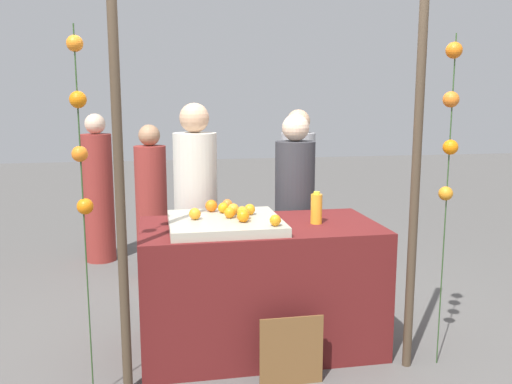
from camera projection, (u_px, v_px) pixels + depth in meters
name	position (u px, v px, depth m)	size (l,w,h in m)	color
ground_plane	(260.00, 345.00, 3.85)	(24.00, 24.00, 0.00)	#565451
stall_counter	(260.00, 286.00, 3.77)	(1.62, 0.84, 0.88)	#5B1919
orange_tray	(225.00, 223.00, 3.62)	(0.74, 0.71, 0.06)	#B2AD99
orange_0	(195.00, 214.00, 3.57)	(0.08, 0.08, 0.08)	orange
orange_1	(233.00, 209.00, 3.72)	(0.08, 0.08, 0.08)	orange
orange_2	(223.00, 208.00, 3.78)	(0.07, 0.07, 0.07)	orange
orange_3	(242.00, 212.00, 3.66)	(0.07, 0.07, 0.07)	orange
orange_4	(250.00, 209.00, 3.72)	(0.08, 0.08, 0.08)	orange
orange_5	(244.00, 213.00, 3.59)	(0.08, 0.08, 0.08)	orange
orange_6	(230.00, 213.00, 3.62)	(0.07, 0.07, 0.07)	orange
orange_7	(243.00, 216.00, 3.50)	(0.08, 0.08, 0.08)	orange
orange_8	(275.00, 220.00, 3.40)	(0.07, 0.07, 0.07)	orange
orange_9	(227.00, 204.00, 3.92)	(0.07, 0.07, 0.07)	orange
orange_10	(211.00, 206.00, 3.83)	(0.08, 0.08, 0.08)	orange
juice_bottle	(316.00, 208.00, 3.72)	(0.08, 0.08, 0.22)	#F9A028
chalkboard_sign	(291.00, 352.00, 3.29)	(0.39, 0.03, 0.45)	brown
vendor_left	(196.00, 219.00, 4.29)	(0.34, 0.34, 1.69)	beige
vendor_right	(294.00, 220.00, 4.45)	(0.32, 0.32, 1.60)	#333338
crowd_person_0	(297.00, 200.00, 5.24)	(0.33, 0.33, 1.62)	#99999E
crowd_person_1	(98.00, 193.00, 5.76)	(0.31, 0.31, 1.57)	maroon
crowd_person_2	(152.00, 208.00, 5.20)	(0.30, 0.30, 1.49)	maroon
canopy_post_left	(120.00, 199.00, 3.05)	(0.06, 0.06, 2.33)	#473828
canopy_post_right	(415.00, 190.00, 3.37)	(0.06, 0.06, 2.33)	#473828
garland_strand_left	(80.00, 132.00, 2.92)	(0.10, 0.11, 2.11)	#2D4C23
garland_strand_right	(450.00, 120.00, 3.32)	(0.11, 0.11, 2.11)	#2D4C23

